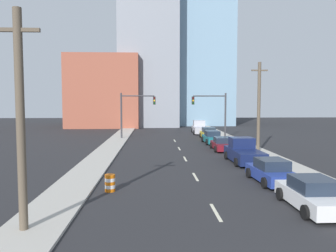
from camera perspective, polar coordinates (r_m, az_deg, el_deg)
The scene contains 22 objects.
sidewalk_left at distance 52.50m, azimuth -7.70°, elevation -1.24°, with size 2.52×91.86×0.13m.
sidewalk_right at distance 53.29m, azimuth 8.44°, elevation -1.17°, with size 2.52×91.86×0.13m.
lane_stripe_at_8m at distance 15.33m, azimuth 8.31°, elevation -14.63°, with size 0.16×2.40×0.01m, color beige.
lane_stripe_at_15m at distance 22.02m, azimuth 4.79°, elevation -8.80°, with size 0.16×2.40×0.01m, color beige.
lane_stripe_at_22m at distance 28.79m, azimuth 2.99°, elevation -5.73°, with size 0.16×2.40×0.01m, color beige.
lane_stripe_at_28m at distance 35.07m, azimuth 1.97°, elevation -3.95°, with size 0.16×2.40×0.01m, color beige.
lane_stripe_at_36m at distance 42.25m, azimuth 1.17°, elevation -2.58°, with size 0.16×2.40×0.01m, color beige.
building_brick_left at distance 69.98m, azimuth -10.68°, elevation 5.79°, with size 14.00×16.00×14.14m.
building_office_center at distance 73.89m, azimuth -3.33°, elevation 11.47°, with size 12.00×20.00×28.81m.
building_glass_right at distance 79.54m, azimuth 5.41°, elevation 15.29°, with size 13.00×20.00×40.74m.
traffic_signal_left at distance 44.62m, azimuth -6.39°, elevation 2.98°, with size 4.77×0.35×6.22m.
traffic_signal_right at distance 45.34m, azimuth 8.28°, elevation 2.98°, with size 4.77×0.35×6.22m.
utility_pole_left_near at distance 13.26m, azimuth -24.31°, elevation 1.05°, with size 1.60×0.32×8.34m.
utility_pole_right_mid at distance 33.30m, azimuth 15.53°, elevation 3.31°, with size 1.60×0.32×8.84m.
traffic_barrel at distance 18.64m, azimuth -10.06°, elevation -9.75°, with size 0.56×0.56×0.95m.
sedan_white at distance 16.84m, azimuth 23.90°, elevation -10.88°, with size 2.19×4.47×1.46m.
sedan_blue at distance 21.29m, azimuth 17.60°, elevation -7.61°, with size 2.30×4.44×1.45m.
pickup_truck_navy at distance 27.72m, azimuth 13.05°, elevation -4.51°, with size 2.49×5.38×1.99m.
sedan_maroon at distance 34.28m, azimuth 9.48°, elevation -3.15°, with size 2.21×4.57×1.36m.
sedan_teal at distance 39.75m, azimuth 7.71°, elevation -2.02°, with size 2.13×4.81×1.54m.
sedan_yellow at distance 45.19m, azimuth 7.10°, elevation -1.31°, with size 2.22×4.60×1.51m.
pickup_truck_silver at distance 52.49m, azimuth 5.52°, elevation -0.38°, with size 2.53×6.45×2.04m.
Camera 1 is at (-2.81, -6.14, 4.91)m, focal length 35.00 mm.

